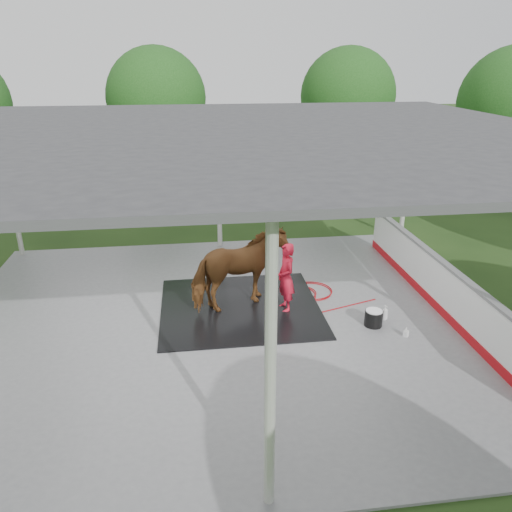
{
  "coord_description": "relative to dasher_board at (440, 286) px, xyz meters",
  "views": [
    {
      "loc": [
        -0.8,
        -9.42,
        5.35
      ],
      "look_at": [
        0.53,
        0.46,
        1.36
      ],
      "focal_mm": 35.0,
      "sensor_mm": 36.0,
      "label": 1
    }
  ],
  "objects": [
    {
      "name": "wash_bucket",
      "position": [
        -1.71,
        -0.56,
        -0.36
      ],
      "size": [
        0.38,
        0.38,
        0.35
      ],
      "color": "black",
      "rests_on": "concrete_slab"
    },
    {
      "name": "rubber_mat",
      "position": [
        -4.42,
        0.61,
        -0.53
      ],
      "size": [
        3.55,
        3.33,
        0.03
      ],
      "primitive_type": "cube",
      "color": "black",
      "rests_on": "concrete_slab"
    },
    {
      "name": "soap_bottle_b",
      "position": [
        -1.21,
        -1.09,
        -0.44
      ],
      "size": [
        0.13,
        0.13,
        0.2
      ],
      "primitive_type": "imported",
      "rotation": [
        0.0,
        0.0,
        -0.85
      ],
      "color": "#338CD8",
      "rests_on": "concrete_slab"
    },
    {
      "name": "concrete_slab",
      "position": [
        -4.6,
        0.0,
        -0.57
      ],
      "size": [
        12.0,
        10.0,
        0.05
      ],
      "primitive_type": "cube",
      "color": "slate",
      "rests_on": "ground"
    },
    {
      "name": "handler",
      "position": [
        -3.42,
        0.4,
        0.24
      ],
      "size": [
        0.47,
        0.63,
        1.57
      ],
      "primitive_type": "imported",
      "rotation": [
        0.0,
        0.0,
        -1.4
      ],
      "color": "red",
      "rests_on": "concrete_slab"
    },
    {
      "name": "soap_bottle_a",
      "position": [
        -1.37,
        -0.35,
        -0.38
      ],
      "size": [
        0.17,
        0.17,
        0.33
      ],
      "primitive_type": "imported",
      "rotation": [
        0.0,
        0.0,
        0.37
      ],
      "color": "silver",
      "rests_on": "concrete_slab"
    },
    {
      "name": "tree_belt",
      "position": [
        -4.3,
        0.9,
        3.2
      ],
      "size": [
        28.0,
        28.0,
        5.8
      ],
      "color": "#382314",
      "rests_on": "ground"
    },
    {
      "name": "ground",
      "position": [
        -4.6,
        0.0,
        -0.59
      ],
      "size": [
        100.0,
        100.0,
        0.0
      ],
      "primitive_type": "plane",
      "color": "#1E3814"
    },
    {
      "name": "dasher_board",
      "position": [
        0.0,
        0.0,
        0.0
      ],
      "size": [
        0.16,
        8.0,
        1.15
      ],
      "color": "#B00E16",
      "rests_on": "concrete_slab"
    },
    {
      "name": "hose_coil",
      "position": [
        -2.88,
        1.14,
        -0.53
      ],
      "size": [
        2.61,
        1.63,
        0.02
      ],
      "color": "#A00B10",
      "rests_on": "concrete_slab"
    },
    {
      "name": "horse",
      "position": [
        -4.42,
        0.61,
        0.39
      ],
      "size": [
        2.35,
        1.76,
        1.81
      ],
      "primitive_type": "imported",
      "rotation": [
        0.0,
        0.0,
        1.99
      ],
      "color": "brown",
      "rests_on": "rubber_mat"
    },
    {
      "name": "pavilion_structure",
      "position": [
        -4.6,
        -0.0,
        3.37
      ],
      "size": [
        12.6,
        10.6,
        4.05
      ],
      "color": "beige",
      "rests_on": "ground"
    }
  ]
}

